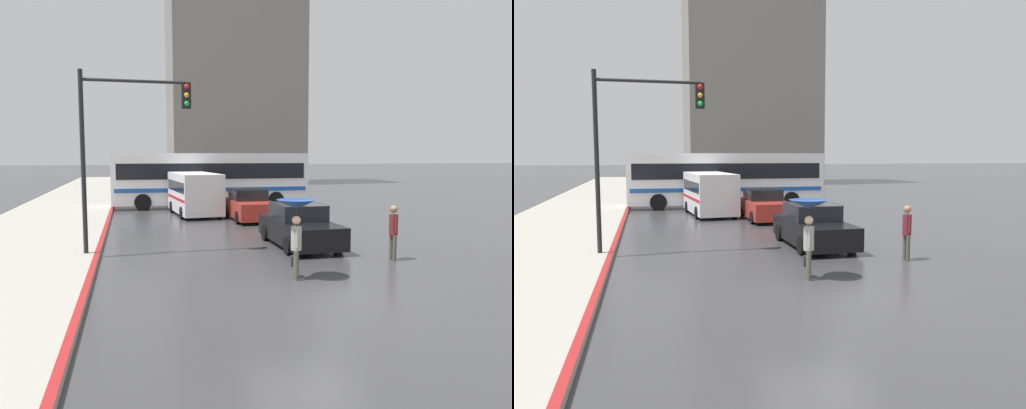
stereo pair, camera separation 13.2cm
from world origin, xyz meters
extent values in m
plane|color=#38383A|center=(0.00, 0.00, 0.00)|extent=(300.00, 300.00, 0.00)
cube|color=maroon|center=(-4.88, 0.00, 0.08)|extent=(0.16, 120.00, 0.16)
cube|color=black|center=(1.89, 5.61, 0.54)|extent=(1.80, 4.49, 0.75)
cube|color=black|center=(1.89, 5.84, 1.19)|extent=(1.58, 2.02, 0.56)
cylinder|color=black|center=(2.75, 4.22, 0.30)|extent=(0.20, 0.60, 0.60)
cylinder|color=black|center=(1.04, 4.22, 0.30)|extent=(0.20, 0.60, 0.60)
cylinder|color=black|center=(2.75, 7.01, 0.30)|extent=(0.20, 0.60, 0.60)
cylinder|color=black|center=(1.04, 7.01, 0.30)|extent=(0.20, 0.60, 0.60)
cube|color=yellow|center=(1.89, 5.61, 1.55)|extent=(0.44, 0.16, 0.16)
cube|color=#A52D23|center=(1.82, 12.99, 0.57)|extent=(1.80, 4.57, 0.80)
cube|color=black|center=(1.82, 13.22, 1.24)|extent=(1.58, 2.06, 0.53)
cylinder|color=black|center=(2.68, 11.57, 0.30)|extent=(0.20, 0.60, 0.60)
cylinder|color=black|center=(0.97, 11.57, 0.30)|extent=(0.20, 0.60, 0.60)
cylinder|color=black|center=(2.68, 14.41, 0.30)|extent=(0.20, 0.60, 0.60)
cylinder|color=black|center=(0.97, 14.41, 0.30)|extent=(0.20, 0.60, 0.60)
cube|color=white|center=(-0.53, 15.53, 1.20)|extent=(2.41, 5.22, 2.06)
cube|color=black|center=(-0.53, 15.53, 1.56)|extent=(2.40, 4.82, 0.53)
cube|color=red|center=(-0.53, 15.53, 0.93)|extent=(2.42, 5.02, 0.14)
cylinder|color=black|center=(0.54, 14.09, 0.32)|extent=(0.25, 0.64, 0.63)
cylinder|color=black|center=(-1.35, 13.94, 0.32)|extent=(0.25, 0.64, 0.63)
cylinder|color=black|center=(0.29, 17.13, 0.32)|extent=(0.25, 0.64, 0.63)
cylinder|color=black|center=(-1.61, 16.97, 0.32)|extent=(0.25, 0.64, 0.63)
cube|color=silver|center=(0.96, 19.42, 1.77)|extent=(11.71, 2.81, 3.01)
cube|color=black|center=(0.96, 19.42, 2.23)|extent=(11.13, 2.81, 0.92)
cube|color=#194C9E|center=(0.96, 19.42, 1.15)|extent=(11.36, 2.82, 0.24)
cylinder|color=black|center=(-3.15, 18.32, 0.48)|extent=(0.97, 0.31, 0.96)
cylinder|color=black|center=(-3.08, 20.72, 0.48)|extent=(0.97, 0.31, 0.96)
cylinder|color=black|center=(4.71, 18.12, 0.48)|extent=(0.97, 0.31, 0.96)
cylinder|color=black|center=(4.78, 20.51, 0.48)|extent=(0.97, 0.31, 0.96)
cylinder|color=#4C473D|center=(0.23, 1.06, 0.38)|extent=(0.14, 0.14, 0.77)
cylinder|color=#4C473D|center=(0.27, 1.28, 0.38)|extent=(0.14, 0.14, 0.77)
cylinder|color=gray|center=(0.25, 1.17, 1.07)|extent=(0.33, 0.33, 0.61)
sphere|color=#DBAD89|center=(0.25, 1.17, 1.54)|extent=(0.22, 0.22, 0.22)
cylinder|color=gray|center=(0.21, 1.00, 1.12)|extent=(0.08, 0.08, 0.52)
cylinder|color=gray|center=(0.29, 1.34, 1.12)|extent=(0.08, 0.08, 0.52)
cone|color=navy|center=(0.25, 1.17, 1.94)|extent=(1.03, 1.03, 0.23)
cylinder|color=black|center=(0.25, 1.17, 1.61)|extent=(0.02, 0.02, 0.67)
cube|color=#262628|center=(0.26, 1.43, 0.42)|extent=(0.14, 0.20, 0.28)
cylinder|color=#4C473D|center=(3.86, 2.78, 0.39)|extent=(0.12, 0.12, 0.78)
cylinder|color=#4C473D|center=(3.85, 2.56, 0.39)|extent=(0.12, 0.12, 0.78)
cylinder|color=maroon|center=(3.85, 2.67, 1.09)|extent=(0.28, 0.28, 0.62)
sphere|color=#997051|center=(3.85, 2.67, 1.56)|extent=(0.23, 0.23, 0.23)
cylinder|color=maroon|center=(3.86, 2.84, 1.14)|extent=(0.07, 0.07, 0.53)
cylinder|color=maroon|center=(3.85, 2.50, 1.14)|extent=(0.07, 0.07, 0.53)
cylinder|color=black|center=(-5.20, 5.28, 2.87)|extent=(0.14, 0.14, 5.75)
cylinder|color=black|center=(-3.63, 5.28, 5.45)|extent=(3.16, 0.10, 0.10)
cube|color=black|center=(-2.05, 5.28, 5.05)|extent=(0.28, 0.28, 0.80)
sphere|color=red|center=(-2.05, 5.12, 5.31)|extent=(0.16, 0.16, 0.16)
sphere|color=orange|center=(-2.05, 5.12, 5.05)|extent=(0.16, 0.16, 0.16)
sphere|color=green|center=(-2.05, 5.12, 4.79)|extent=(0.16, 0.16, 0.16)
cube|color=gray|center=(7.37, 43.47, 13.00)|extent=(13.89, 9.43, 26.01)
camera|label=1|loc=(-3.83, -10.76, 3.20)|focal=35.00mm
camera|label=2|loc=(-3.70, -10.79, 3.20)|focal=35.00mm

